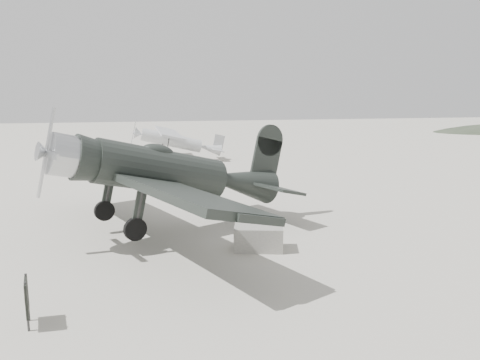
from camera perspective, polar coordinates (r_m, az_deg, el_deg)
The scene contains 5 objects.
ground at distance 18.28m, azimuth 5.74°, elevation -6.04°, with size 160.00×160.00×0.00m, color #9C988A.
lowwing_monoplane at distance 17.40m, azimuth -8.40°, elevation 0.82°, with size 9.78×13.28×4.33m.
highwing_monoplane at distance 37.48m, azimuth -7.89°, elevation 5.05°, with size 7.16×10.04×2.87m.
equipment_block at distance 15.82m, azimuth 2.26°, elevation -7.06°, with size 1.61×1.01×0.81m, color slate.
sign_board at distance 11.74m, azimuth -24.57°, elevation -12.87°, with size 0.17×0.79×1.14m.
Camera 1 is at (-6.04, -16.49, 5.10)m, focal length 35.00 mm.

